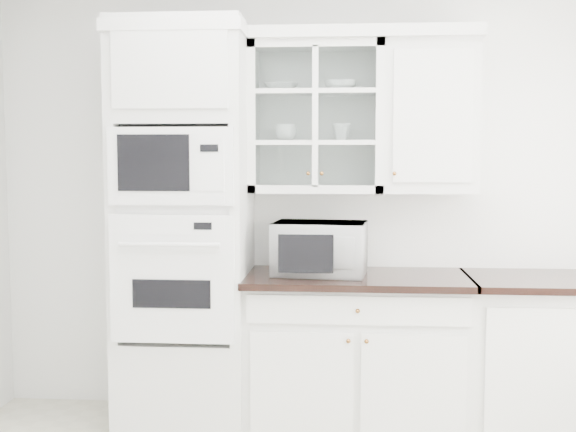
{
  "coord_description": "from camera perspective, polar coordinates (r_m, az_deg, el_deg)",
  "views": [
    {
      "loc": [
        0.2,
        -2.81,
        1.64
      ],
      "look_at": [
        -0.1,
        1.05,
        1.3
      ],
      "focal_mm": 45.0,
      "sensor_mm": 36.0,
      "label": 1
    }
  ],
  "objects": [
    {
      "name": "room_shell",
      "position": [
        3.24,
        0.92,
        7.5
      ],
      "size": [
        4.0,
        3.5,
        2.7
      ],
      "color": "white",
      "rests_on": "ground"
    },
    {
      "name": "oven_column",
      "position": [
        4.35,
        -8.19,
        -0.84
      ],
      "size": [
        0.76,
        0.68,
        2.4
      ],
      "color": "silver",
      "rests_on": "ground"
    },
    {
      "name": "base_cabinet_run",
      "position": [
        4.41,
        5.42,
        -10.48
      ],
      "size": [
        1.32,
        0.67,
        0.92
      ],
      "color": "silver",
      "rests_on": "ground"
    },
    {
      "name": "extra_base_cabinet",
      "position": [
        4.54,
        18.34,
        -10.26
      ],
      "size": [
        0.72,
        0.67,
        0.92
      ],
      "color": "silver",
      "rests_on": "ground"
    },
    {
      "name": "upper_cabinet_glass",
      "position": [
        4.4,
        2.25,
        7.75
      ],
      "size": [
        0.8,
        0.33,
        0.9
      ],
      "color": "silver",
      "rests_on": "room_shell"
    },
    {
      "name": "upper_cabinet_solid",
      "position": [
        4.42,
        11.1,
        7.65
      ],
      "size": [
        0.55,
        0.33,
        0.9
      ],
      "primitive_type": "cube",
      "color": "silver",
      "rests_on": "room_shell"
    },
    {
      "name": "crown_molding",
      "position": [
        4.43,
        0.86,
        14.04
      ],
      "size": [
        2.14,
        0.38,
        0.07
      ],
      "primitive_type": "cube",
      "color": "silver",
      "rests_on": "room_shell"
    },
    {
      "name": "countertop_microwave",
      "position": [
        4.29,
        2.56,
        -2.54
      ],
      "size": [
        0.58,
        0.5,
        0.31
      ],
      "primitive_type": "imported",
      "rotation": [
        0.0,
        0.0,
        3.03
      ],
      "color": "white",
      "rests_on": "base_cabinet_run"
    },
    {
      "name": "bowl_a",
      "position": [
        4.42,
        -0.54,
        10.14
      ],
      "size": [
        0.22,
        0.22,
        0.05
      ],
      "primitive_type": "imported",
      "rotation": [
        0.0,
        0.0,
        -0.09
      ],
      "color": "white",
      "rests_on": "upper_cabinet_glass"
    },
    {
      "name": "bowl_b",
      "position": [
        4.39,
        4.16,
        10.24
      ],
      "size": [
        0.23,
        0.23,
        0.06
      ],
      "primitive_type": "imported",
      "rotation": [
        0.0,
        0.0,
        0.19
      ],
      "color": "white",
      "rests_on": "upper_cabinet_glass"
    },
    {
      "name": "cup_a",
      "position": [
        4.41,
        -0.16,
        6.6
      ],
      "size": [
        0.15,
        0.15,
        0.1
      ],
      "primitive_type": "imported",
      "rotation": [
        0.0,
        0.0,
        0.17
      ],
      "color": "white",
      "rests_on": "upper_cabinet_glass"
    },
    {
      "name": "cup_b",
      "position": [
        4.38,
        4.23,
        6.62
      ],
      "size": [
        0.12,
        0.12,
        0.11
      ],
      "primitive_type": "imported",
      "rotation": [
        0.0,
        0.0,
        -0.04
      ],
      "color": "white",
      "rests_on": "upper_cabinet_glass"
    }
  ]
}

